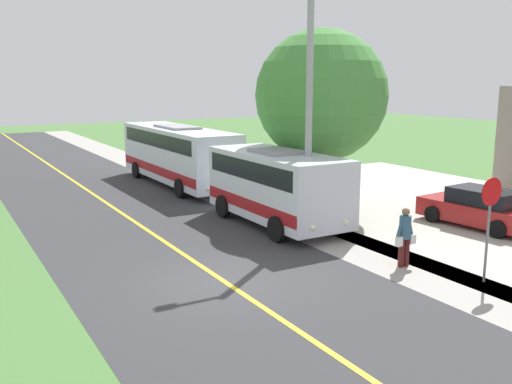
% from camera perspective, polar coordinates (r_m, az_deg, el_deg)
% --- Properties ---
extents(ground_plane, '(120.00, 120.00, 0.00)m').
position_cam_1_polar(ground_plane, '(15.63, -3.36, -8.93)').
color(ground_plane, '#477238').
extents(road_surface, '(8.00, 100.00, 0.01)m').
position_cam_1_polar(road_surface, '(15.63, -3.36, -8.91)').
color(road_surface, '#333335').
rests_on(road_surface, ground).
extents(sidewalk, '(2.40, 100.00, 0.01)m').
position_cam_1_polar(sidewalk, '(18.43, 11.30, -5.97)').
color(sidewalk, '#9E9991').
rests_on(sidewalk, ground).
extents(road_centre_line, '(0.16, 100.00, 0.00)m').
position_cam_1_polar(road_centre_line, '(15.63, -3.36, -8.90)').
color(road_centre_line, gold).
rests_on(road_centre_line, ground).
extents(shuttle_bus_front, '(2.76, 6.62, 2.85)m').
position_cam_1_polar(shuttle_bus_front, '(21.17, 2.13, 0.84)').
color(shuttle_bus_front, silver).
rests_on(shuttle_bus_front, ground).
extents(transit_bus_rear, '(2.70, 10.28, 3.09)m').
position_cam_1_polar(transit_bus_rear, '(29.60, -7.88, 3.96)').
color(transit_bus_rear, silver).
rests_on(transit_bus_rear, ground).
extents(pedestrian_with_bags, '(0.72, 0.34, 1.77)m').
position_cam_1_polar(pedestrian_with_bags, '(17.04, 14.77, -4.22)').
color(pedestrian_with_bags, '#4C1919').
rests_on(pedestrian_with_bags, ground).
extents(stop_sign, '(0.76, 0.07, 2.88)m').
position_cam_1_polar(stop_sign, '(16.19, 22.50, -1.83)').
color(stop_sign, slate).
rests_on(stop_sign, ground).
extents(street_light_pole, '(1.97, 0.24, 8.66)m').
position_cam_1_polar(street_light_pole, '(19.90, 5.12, 9.33)').
color(street_light_pole, '#9E9EA3').
rests_on(street_light_pole, ground).
extents(parked_car_near, '(2.31, 4.54, 1.45)m').
position_cam_1_polar(parked_car_near, '(22.62, 21.68, -1.56)').
color(parked_car_near, '#A51E1E').
rests_on(parked_car_near, ground).
extents(tree_curbside, '(5.38, 5.38, 7.44)m').
position_cam_1_polar(tree_curbside, '(23.43, 6.59, 9.60)').
color(tree_curbside, '#4C3826').
rests_on(tree_curbside, ground).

